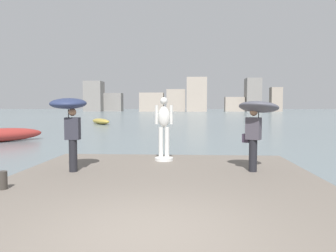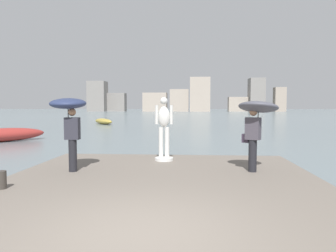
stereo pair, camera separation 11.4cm
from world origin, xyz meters
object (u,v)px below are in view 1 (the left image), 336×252
boat_rightward (0,135)px  boat_mid (101,121)px  onlooker_right (257,116)px  mooring_bollard (2,180)px  statue_white_figure (164,131)px  onlooker_left (70,113)px

boat_rightward → boat_mid: bearing=87.4°
boat_mid → boat_rightward: bearing=-92.6°
onlooker_right → mooring_bollard: (-5.85, -2.17, -1.34)m
onlooker_right → boat_mid: 32.02m
mooring_bollard → boat_mid: bearing=101.7°
statue_white_figure → mooring_bollard: (-3.21, -3.80, -0.79)m
boat_mid → boat_rightward: size_ratio=1.01×
statue_white_figure → onlooker_right: 3.15m
onlooker_right → boat_mid: size_ratio=0.41×
onlooker_right → boat_mid: bearing=112.9°
onlooker_right → boat_mid: onlooker_right is taller
mooring_bollard → boat_rightward: (-7.45, 12.13, -0.18)m
onlooker_right → mooring_bollard: 6.38m
onlooker_right → boat_rightward: 16.68m
onlooker_right → boat_mid: (-12.42, 29.47, -1.60)m
boat_mid → boat_rightward: boat_rightward is taller
statue_white_figure → boat_mid: (-9.78, 27.84, -1.05)m
statue_white_figure → mooring_bollard: bearing=-130.2°
statue_white_figure → boat_mid: statue_white_figure is taller
onlooker_right → boat_rightward: (-13.30, 9.96, -1.51)m
boat_rightward → onlooker_left: bearing=-51.1°
onlooker_left → boat_mid: size_ratio=0.42×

